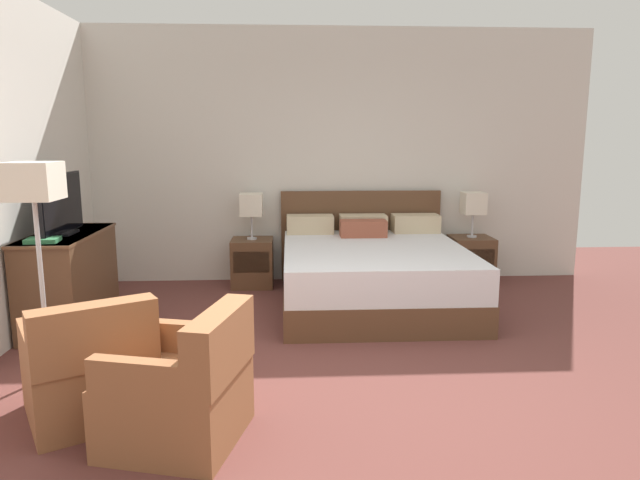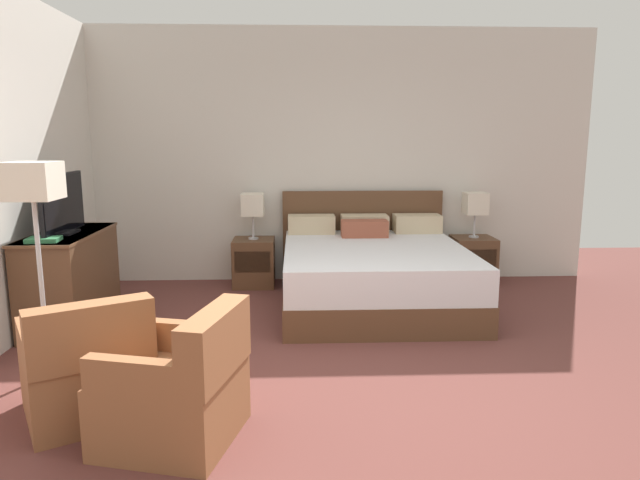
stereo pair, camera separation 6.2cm
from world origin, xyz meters
name	(u,v)px [view 1 (the left image)]	position (x,y,z in m)	size (l,w,h in m)	color
ground_plane	(345,419)	(0.00, 0.00, 0.00)	(10.34, 10.34, 0.00)	brown
wall_back	(316,157)	(0.00, 3.48, 1.44)	(6.31, 0.06, 2.88)	beige
bed	(373,272)	(0.51, 2.40, 0.32)	(1.85, 2.13, 1.05)	brown
nightstand_left	(253,263)	(-0.74, 3.16, 0.27)	(0.46, 0.45, 0.54)	brown
nightstand_right	(471,260)	(1.77, 3.16, 0.27)	(0.46, 0.45, 0.54)	brown
table_lamp_left	(251,205)	(-0.74, 3.16, 0.92)	(0.24, 0.24, 0.51)	#B7B7BC
table_lamp_right	(473,204)	(1.77, 3.16, 0.92)	(0.24, 0.24, 0.51)	#B7B7BC
dresser	(69,278)	(-2.28, 1.88, 0.43)	(0.51, 1.22, 0.84)	brown
tv	(62,205)	(-2.28, 1.84, 1.09)	(0.18, 0.86, 0.52)	black
book_red_cover	(43,240)	(-2.29, 1.45, 0.85)	(0.24, 0.19, 0.03)	#2D7042
armchair_by_window	(90,372)	(-1.52, 0.13, 0.28)	(0.93, 0.94, 0.76)	#935B38
armchair_companion	(183,392)	(-0.92, -0.18, 0.28)	(0.84, 0.83, 0.76)	#935B38
floor_lamp	(34,199)	(-2.02, 0.74, 1.26)	(0.32, 0.32, 1.50)	#B7B7BC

